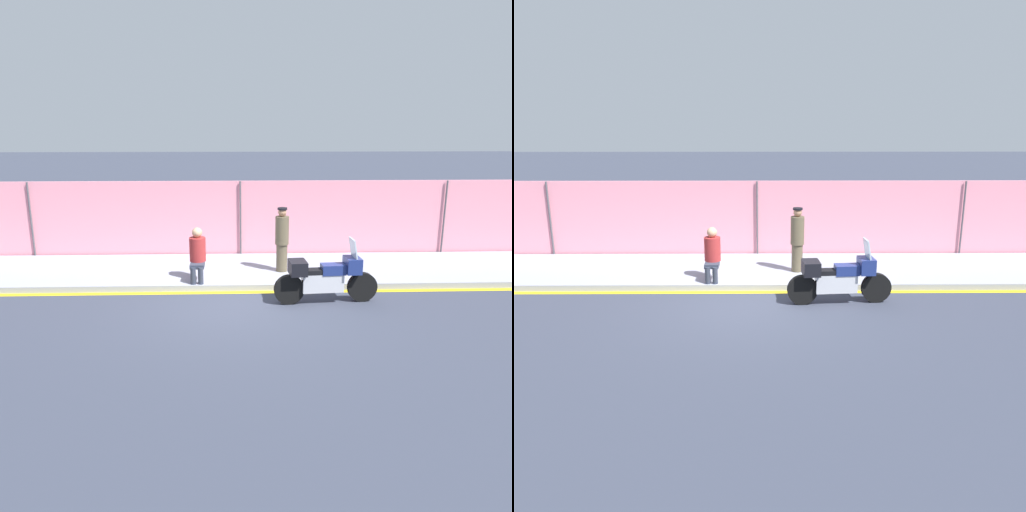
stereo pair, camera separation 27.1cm
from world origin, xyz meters
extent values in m
plane|color=#333847|center=(0.00, 0.00, 0.00)|extent=(120.00, 120.00, 0.00)
cube|color=#8E93A3|center=(0.00, 2.30, 0.08)|extent=(43.85, 2.93, 0.15)
cube|color=gold|center=(0.00, 0.75, 0.00)|extent=(43.85, 0.18, 0.01)
cube|color=pink|center=(0.00, 3.85, 1.12)|extent=(41.66, 0.08, 2.25)
cylinder|color=#4C4C51|center=(-5.90, 3.75, 1.12)|extent=(0.05, 0.05, 2.25)
cylinder|color=#4C4C51|center=(0.00, 3.75, 1.12)|extent=(0.05, 0.05, 2.25)
cylinder|color=#4C4C51|center=(5.90, 3.75, 1.12)|extent=(0.05, 0.05, 2.25)
cylinder|color=black|center=(2.66, 0.08, 0.33)|extent=(0.67, 0.19, 0.66)
cylinder|color=black|center=(1.03, -0.05, 0.33)|extent=(0.67, 0.19, 0.66)
cube|color=silver|center=(1.76, 0.01, 0.47)|extent=(0.92, 0.35, 0.41)
cube|color=navy|center=(1.99, 0.03, 0.76)|extent=(0.54, 0.35, 0.22)
cube|color=black|center=(1.66, 0.00, 0.72)|extent=(0.62, 0.32, 0.10)
cube|color=navy|center=(2.41, 0.06, 0.84)|extent=(0.36, 0.50, 0.34)
cube|color=silver|center=(2.41, 0.06, 1.22)|extent=(0.14, 0.43, 0.42)
cube|color=black|center=(1.21, -0.03, 0.82)|extent=(0.40, 0.53, 0.30)
cylinder|color=brown|center=(1.04, 1.96, 0.51)|extent=(0.28, 0.28, 0.71)
cylinder|color=brown|center=(1.04, 1.96, 1.21)|extent=(0.34, 0.34, 0.71)
sphere|color=#A37556|center=(1.04, 1.96, 1.68)|extent=(0.21, 0.21, 0.21)
cylinder|color=black|center=(1.04, 1.96, 1.77)|extent=(0.25, 0.25, 0.05)
cylinder|color=#2D3342|center=(-1.13, 0.94, 0.35)|extent=(0.13, 0.13, 0.41)
cylinder|color=#2D3342|center=(-0.96, 0.94, 0.35)|extent=(0.13, 0.13, 0.41)
cube|color=#2D3342|center=(-1.04, 1.15, 0.56)|extent=(0.33, 0.41, 0.10)
cylinder|color=maroon|center=(-1.04, 1.35, 0.90)|extent=(0.39, 0.39, 0.58)
sphere|color=tan|center=(-1.04, 1.35, 1.31)|extent=(0.24, 0.24, 0.24)
camera|label=1|loc=(-0.04, -10.28, 3.82)|focal=35.00mm
camera|label=2|loc=(0.23, -10.29, 3.82)|focal=35.00mm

